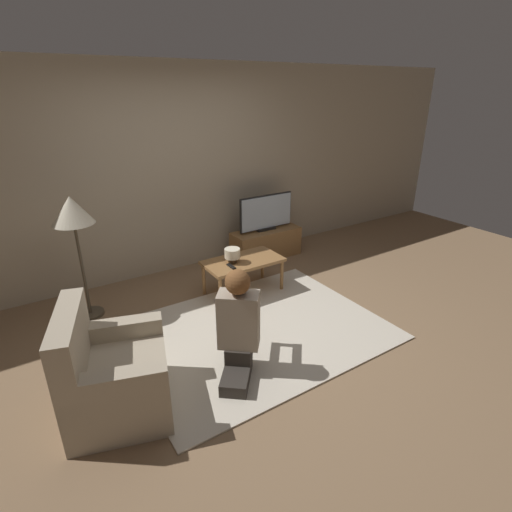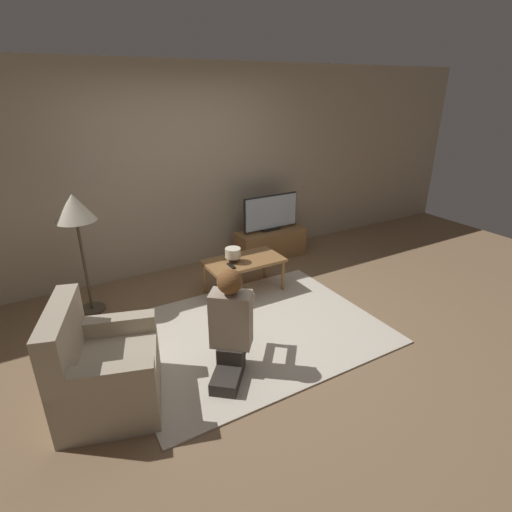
# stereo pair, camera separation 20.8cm
# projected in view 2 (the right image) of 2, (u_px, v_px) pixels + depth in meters

# --- Properties ---
(ground_plane) EXTENTS (10.00, 10.00, 0.00)m
(ground_plane) POSITION_uv_depth(u_px,v_px,m) (253.00, 332.00, 4.06)
(ground_plane) COLOR #896B4C
(wall_back) EXTENTS (10.00, 0.06, 2.60)m
(wall_back) POSITION_uv_depth(u_px,v_px,m) (178.00, 171.00, 5.09)
(wall_back) COLOR tan
(wall_back) RESTS_ON ground_plane
(rug) EXTENTS (2.51, 1.91, 0.02)m
(rug) POSITION_uv_depth(u_px,v_px,m) (253.00, 331.00, 4.06)
(rug) COLOR beige
(rug) RESTS_ON ground_plane
(tv_stand) EXTENTS (1.01, 0.37, 0.41)m
(tv_stand) POSITION_uv_depth(u_px,v_px,m) (270.00, 244.00, 5.75)
(tv_stand) COLOR olive
(tv_stand) RESTS_ON ground_plane
(tv) EXTENTS (0.84, 0.08, 0.51)m
(tv) POSITION_uv_depth(u_px,v_px,m) (271.00, 213.00, 5.57)
(tv) COLOR black
(tv) RESTS_ON tv_stand
(coffee_table) EXTENTS (0.92, 0.50, 0.42)m
(coffee_table) POSITION_uv_depth(u_px,v_px,m) (244.00, 263.00, 4.70)
(coffee_table) COLOR olive
(coffee_table) RESTS_ON ground_plane
(floor_lamp) EXTENTS (0.41, 0.41, 1.32)m
(floor_lamp) POSITION_uv_depth(u_px,v_px,m) (75.00, 214.00, 4.01)
(floor_lamp) COLOR #4C4233
(floor_lamp) RESTS_ON ground_plane
(armchair) EXTENTS (0.92, 0.97, 0.88)m
(armchair) POSITION_uv_depth(u_px,v_px,m) (105.00, 372.00, 3.03)
(armchair) COLOR #B7A88E
(armchair) RESTS_ON ground_plane
(person_kneeling) EXTENTS (0.69, 0.76, 0.96)m
(person_kneeling) POSITION_uv_depth(u_px,v_px,m) (231.00, 321.00, 3.31)
(person_kneeling) COLOR #332D28
(person_kneeling) RESTS_ON rug
(table_lamp) EXTENTS (0.18, 0.18, 0.17)m
(table_lamp) POSITION_uv_depth(u_px,v_px,m) (233.00, 254.00, 4.58)
(table_lamp) COLOR #4C3823
(table_lamp) RESTS_ON coffee_table
(remote) EXTENTS (0.04, 0.15, 0.02)m
(remote) POSITION_uv_depth(u_px,v_px,m) (231.00, 266.00, 4.50)
(remote) COLOR black
(remote) RESTS_ON coffee_table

